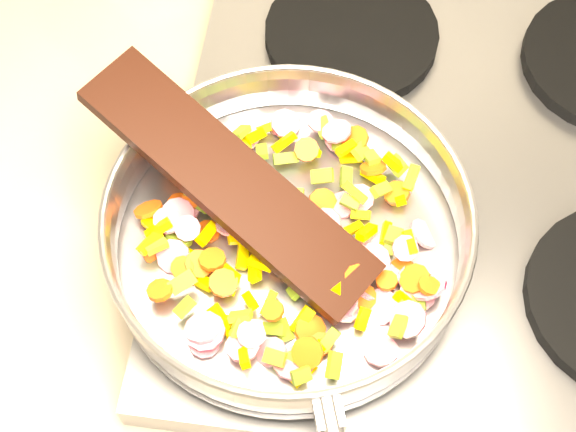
# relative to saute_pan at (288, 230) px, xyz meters

# --- Properties ---
(cooktop) EXTENTS (0.60, 0.60, 0.04)m
(cooktop) POSITION_rel_saute_pan_xyz_m (0.17, 0.13, -0.07)
(cooktop) COLOR #939399
(cooktop) RESTS_ON counter_top
(grate_fl) EXTENTS (0.19, 0.19, 0.02)m
(grate_fl) POSITION_rel_saute_pan_xyz_m (0.03, -0.01, -0.04)
(grate_fl) COLOR black
(grate_fl) RESTS_ON cooktop
(grate_bl) EXTENTS (0.19, 0.19, 0.02)m
(grate_bl) POSITION_rel_saute_pan_xyz_m (0.03, 0.27, -0.04)
(grate_bl) COLOR black
(grate_bl) RESTS_ON cooktop
(saute_pan) EXTENTS (0.37, 0.52, 0.06)m
(saute_pan) POSITION_rel_saute_pan_xyz_m (0.00, 0.00, 0.00)
(saute_pan) COLOR #9E9EA5
(saute_pan) RESTS_ON grate_fl
(vegetable_heap) EXTENTS (0.30, 0.29, 0.05)m
(vegetable_heap) POSITION_rel_saute_pan_xyz_m (-0.00, 0.00, -0.02)
(vegetable_heap) COLOR #F45610
(vegetable_heap) RESTS_ON saute_pan
(wooden_spatula) EXTENTS (0.29, 0.22, 0.08)m
(wooden_spatula) POSITION_rel_saute_pan_xyz_m (-0.06, 0.03, 0.02)
(wooden_spatula) COLOR black
(wooden_spatula) RESTS_ON saute_pan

